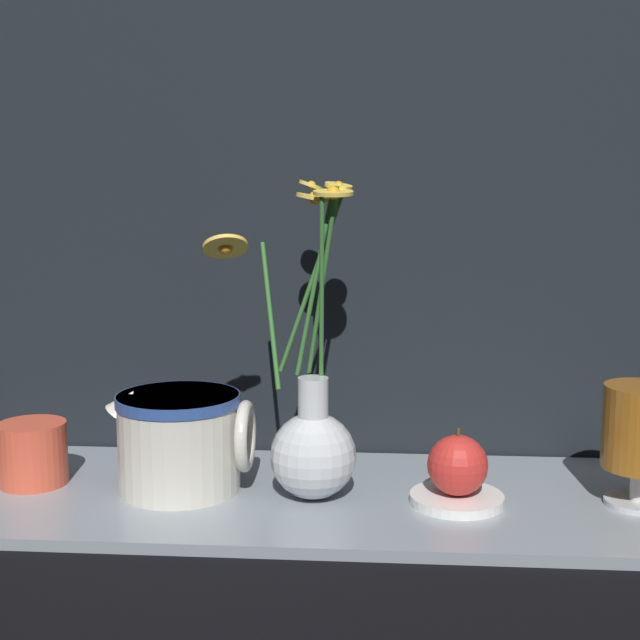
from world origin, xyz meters
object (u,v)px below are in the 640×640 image
at_px(orange_fruit, 458,465).
at_px(ceramic_pitcher, 180,438).
at_px(yellow_mug, 31,453).
at_px(vase_with_flowers, 312,437).

bearing_deg(orange_fruit, ceramic_pitcher, 176.54).
height_order(yellow_mug, orange_fruit, orange_fruit).
xyz_separation_m(vase_with_flowers, yellow_mug, (-0.32, 0.02, -0.03)).
bearing_deg(vase_with_flowers, ceramic_pitcher, 175.91).
distance_m(ceramic_pitcher, orange_fruit, 0.30).
bearing_deg(orange_fruit, vase_with_flowers, 177.14).
distance_m(yellow_mug, orange_fruit, 0.48).
bearing_deg(ceramic_pitcher, yellow_mug, 176.85).
bearing_deg(orange_fruit, yellow_mug, 176.66).
height_order(vase_with_flowers, orange_fruit, vase_with_flowers).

